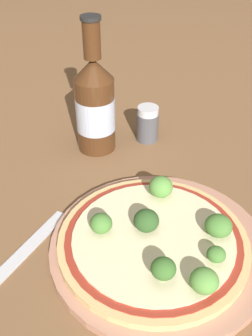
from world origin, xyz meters
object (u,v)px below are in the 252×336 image
at_px(pizza, 153,240).
at_px(pepper_shaker, 148,124).
at_px(fork, 20,256).
at_px(beer_bottle, 95,105).

relative_size(pizza, pepper_shaker, 3.70).
bearing_deg(fork, beer_bottle, 10.91).
xyz_separation_m(beer_bottle, pepper_shaker, (0.08, 0.05, -0.05)).
distance_m(pizza, pepper_shaker, 0.27).
distance_m(beer_bottle, fork, 0.28).
relative_size(pizza, beer_bottle, 1.06).
xyz_separation_m(pizza, pepper_shaker, (-0.06, 0.26, 0.01)).
bearing_deg(pizza, beer_bottle, 124.29).
xyz_separation_m(pizza, beer_bottle, (-0.15, 0.21, 0.07)).
xyz_separation_m(pizza, fork, (-0.16, -0.05, -0.02)).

